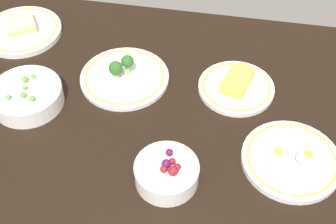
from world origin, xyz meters
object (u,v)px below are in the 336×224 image
object	(u,v)px
plate_eggs	(291,159)
plate_cheese	(236,86)
plate_broccoli	(124,76)
bowl_berries	(167,172)
plate_sandwich	(22,30)
bowl_peas	(27,95)

from	to	relation	value
plate_eggs	plate_cheese	bearing A→B (deg)	123.69
plate_eggs	plate_broccoli	size ratio (longest dim) A/B	0.95
bowl_berries	plate_sandwich	world-z (taller)	bowl_berries
plate_sandwich	bowl_berries	bearing A→B (deg)	-40.01
bowl_berries	bowl_peas	bearing A→B (deg)	156.63
plate_cheese	bowl_peas	distance (cm)	51.67
plate_cheese	bowl_berries	world-z (taller)	bowl_berries
plate_cheese	plate_broccoli	size ratio (longest dim) A/B	0.84
bowl_berries	plate_sandwich	xyz separation A→B (cm)	(-49.89, 41.88, -1.54)
plate_eggs	plate_cheese	world-z (taller)	plate_eggs
plate_sandwich	plate_broccoli	bearing A→B (deg)	-21.66
plate_eggs	plate_cheese	xyz separation A→B (cm)	(-13.75, 20.63, 0.10)
plate_eggs	bowl_berries	world-z (taller)	bowl_berries
plate_broccoli	bowl_berries	size ratio (longest dim) A/B	1.66
plate_cheese	bowl_peas	world-z (taller)	bowl_peas
plate_cheese	plate_sandwich	xyz separation A→B (cm)	(-62.09, 11.78, 0.01)
bowl_peas	plate_broccoli	distance (cm)	24.50
plate_cheese	plate_sandwich	bearing A→B (deg)	169.26
plate_cheese	plate_sandwich	distance (cm)	63.19
plate_sandwich	bowl_peas	bearing A→B (deg)	-64.32
plate_eggs	bowl_berries	bearing A→B (deg)	-159.94
plate_broccoli	bowl_berries	bearing A→B (deg)	-60.08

